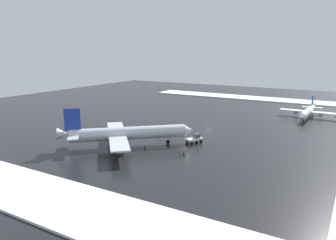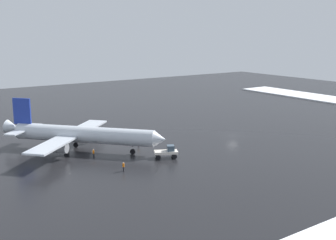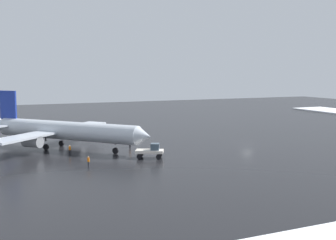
{
  "view_description": "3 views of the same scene",
  "coord_description": "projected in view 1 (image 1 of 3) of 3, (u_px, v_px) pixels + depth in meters",
  "views": [
    {
      "loc": [
        -101.54,
        -43.54,
        25.15
      ],
      "look_at": [
        -22.82,
        2.74,
        5.39
      ],
      "focal_mm": 35.0,
      "sensor_mm": 36.0,
      "label": 1
    },
    {
      "loc": [
        -68.58,
        -72.11,
        24.44
      ],
      "look_at": [
        -17.06,
        2.71,
        5.37
      ],
      "focal_mm": 45.0,
      "sensor_mm": 36.0,
      "label": 2
    },
    {
      "loc": [
        -48.42,
        -70.81,
        14.54
      ],
      "look_at": [
        -14.82,
        6.27,
        4.73
      ],
      "focal_mm": 45.0,
      "sensor_mm": 36.0,
      "label": 3
    }
  ],
  "objects": [
    {
      "name": "airplane_parked_starboard",
      "position": [
        125.0,
        133.0,
        86.0
      ],
      "size": [
        27.44,
        29.02,
        10.67
      ],
      "rotation": [
        0.0,
        0.0,
        5.45
      ],
      "color": "silver",
      "rests_on": "ground_plane"
    },
    {
      "name": "ground_plane",
      "position": [
        208.0,
        124.0,
        112.44
      ],
      "size": [
        240.0,
        240.0,
        0.0
      ],
      "primitive_type": "plane",
      "color": "black"
    },
    {
      "name": "ground_crew_mid_apron",
      "position": [
        184.0,
        152.0,
        78.95
      ],
      "size": [
        0.36,
        0.36,
        1.71
      ],
      "rotation": [
        0.0,
        0.0,
        6.13
      ],
      "color": "black",
      "rests_on": "ground_plane"
    },
    {
      "name": "airplane_foreground_jet",
      "position": [
        308.0,
        112.0,
        121.66
      ],
      "size": [
        25.25,
        20.89,
        7.51
      ],
      "rotation": [
        0.0,
        0.0,
        3.12
      ],
      "color": "white",
      "rests_on": "ground_plane"
    },
    {
      "name": "pushback_tug",
      "position": [
        195.0,
        138.0,
        89.53
      ],
      "size": [
        5.1,
        4.05,
        2.5
      ],
      "rotation": [
        0.0,
        0.0,
        5.81
      ],
      "color": "silver",
      "rests_on": "ground_plane"
    },
    {
      "name": "ground_crew_by_nose_gear",
      "position": [
        145.0,
        146.0,
        83.68
      ],
      "size": [
        0.36,
        0.36,
        1.71
      ],
      "rotation": [
        0.0,
        0.0,
        0.65
      ],
      "color": "black",
      "rests_on": "ground_plane"
    },
    {
      "name": "snow_bank_right",
      "position": [
        261.0,
        99.0,
        168.86
      ],
      "size": [
        14.0,
        116.0,
        0.41
      ],
      "primitive_type": "cube",
      "color": "white",
      "rests_on": "ground_plane"
    },
    {
      "name": "snow_bank_left",
      "position": [
        51.0,
        198.0,
        55.95
      ],
      "size": [
        14.0,
        116.0,
        0.41
      ],
      "primitive_type": "cube",
      "color": "white",
      "rests_on": "ground_plane"
    },
    {
      "name": "ground_crew_near_tug",
      "position": [
        160.0,
        134.0,
        95.07
      ],
      "size": [
        0.36,
        0.36,
        1.71
      ],
      "rotation": [
        0.0,
        0.0,
        5.1
      ],
      "color": "black",
      "rests_on": "ground_plane"
    }
  ]
}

